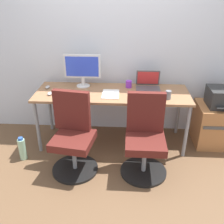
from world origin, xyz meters
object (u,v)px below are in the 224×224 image
at_px(office_chair_right, 145,139).
at_px(water_bottle_on_floor, 22,149).
at_px(coffee_mug, 129,84).
at_px(printer, 223,97).
at_px(open_laptop, 148,85).
at_px(office_chair_left, 73,137).
at_px(side_cabinet, 217,124).
at_px(desktop_monitor, 82,68).

relative_size(office_chair_right, water_bottle_on_floor, 3.03).
height_order(office_chair_right, coffee_mug, office_chair_right).
relative_size(printer, open_laptop, 1.29).
xyz_separation_m(printer, water_bottle_on_floor, (-2.52, -0.52, -0.54)).
distance_m(office_chair_right, open_laptop, 0.84).
height_order(office_chair_right, open_laptop, open_laptop).
distance_m(office_chair_left, office_chair_right, 0.82).
bearing_deg(office_chair_right, office_chair_left, -179.95).
distance_m(printer, coffee_mug, 1.23).
relative_size(side_cabinet, printer, 1.46).
height_order(office_chair_left, open_laptop, open_laptop).
height_order(side_cabinet, coffee_mug, coffee_mug).
distance_m(office_chair_right, printer, 1.23).
xyz_separation_m(side_cabinet, printer, (0.00, -0.00, 0.40)).
distance_m(desktop_monitor, open_laptop, 0.89).
xyz_separation_m(printer, coffee_mug, (-1.21, 0.13, 0.10)).
relative_size(water_bottle_on_floor, open_laptop, 1.00).
bearing_deg(printer, office_chair_left, -160.80).
relative_size(office_chair_right, side_cabinet, 1.61).
distance_m(printer, open_laptop, 0.97).
height_order(office_chair_left, printer, office_chair_left).
distance_m(office_chair_right, water_bottle_on_floor, 1.53).
bearing_deg(open_laptop, side_cabinet, -6.44).
height_order(office_chair_right, water_bottle_on_floor, office_chair_right).
distance_m(office_chair_left, coffee_mug, 1.06).
relative_size(office_chair_left, water_bottle_on_floor, 3.03).
xyz_separation_m(office_chair_right, side_cabinet, (1.02, 0.64, -0.14)).
bearing_deg(water_bottle_on_floor, coffee_mug, 26.52).
distance_m(water_bottle_on_floor, desktop_monitor, 1.28).
bearing_deg(office_chair_left, office_chair_right, 0.05).
distance_m(desktop_monitor, coffee_mug, 0.65).
height_order(office_chair_left, water_bottle_on_floor, office_chair_left).
bearing_deg(office_chair_left, water_bottle_on_floor, 170.12).
relative_size(office_chair_left, office_chair_right, 1.00).
xyz_separation_m(desktop_monitor, coffee_mug, (0.62, -0.01, -0.20)).
height_order(desktop_monitor, coffee_mug, desktop_monitor).
distance_m(open_laptop, coffee_mug, 0.26).
xyz_separation_m(office_chair_right, open_laptop, (0.06, 0.75, 0.37)).
relative_size(water_bottle_on_floor, desktop_monitor, 0.65).
bearing_deg(side_cabinet, printer, -90.00).
bearing_deg(office_chair_right, printer, 32.07).
bearing_deg(desktop_monitor, water_bottle_on_floor, -136.22).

